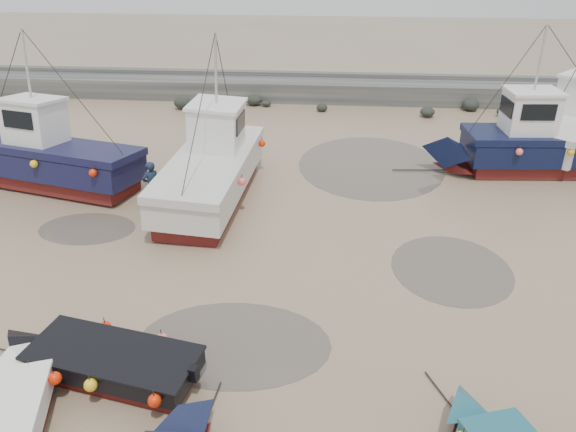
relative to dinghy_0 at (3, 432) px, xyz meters
The scene contains 12 objects.
ground 8.33m from the dinghy_0, 38.02° to the left, with size 120.00×120.00×0.00m, color #967E60.
seawall 27.91m from the dinghy_0, 76.32° to the left, with size 60.00×4.92×1.50m.
puddle_a 5.55m from the dinghy_0, 42.83° to the left, with size 5.06×5.06×0.01m, color #544B42.
puddle_b 12.96m from the dinghy_0, 37.42° to the left, with size 3.78×3.78×0.01m, color #544B42.
puddle_c 9.75m from the dinghy_0, 103.62° to the left, with size 3.48×3.48×0.01m, color #544B42.
puddle_d 18.34m from the dinghy_0, 63.69° to the left, with size 6.57×6.57×0.01m, color #544B42.
dinghy_0 is the anchor object (origin of this frame).
dinghy_4 2.57m from the dinghy_0, 64.12° to the left, with size 6.35×2.68×1.43m.
cabin_boat_0 14.01m from the dinghy_0, 112.53° to the left, with size 10.03×4.40×6.22m.
cabin_boat_1 12.93m from the dinghy_0, 82.43° to the left, with size 3.51×11.13×6.22m.
cabin_boat_2 22.07m from the dinghy_0, 47.54° to the left, with size 9.93×3.18×6.22m.
person 11.34m from the dinghy_0, 91.97° to the left, with size 0.69×0.45×1.89m, color #162238.
Camera 1 is at (-0.11, -12.66, 9.59)m, focal length 35.00 mm.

